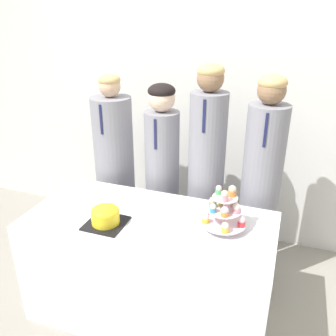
{
  "coord_description": "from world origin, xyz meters",
  "views": [
    {
      "loc": [
        0.74,
        -1.36,
        1.92
      ],
      "look_at": [
        0.11,
        0.4,
        1.09
      ],
      "focal_mm": 38.0,
      "sensor_mm": 36.0,
      "label": 1
    }
  ],
  "objects_px": {
    "round_cake": "(105,215)",
    "student_2": "(206,179)",
    "student_3": "(260,191)",
    "student_0": "(115,174)",
    "student_1": "(162,180)",
    "cake_knife": "(108,240)",
    "cupcake_stand": "(224,209)"
  },
  "relations": [
    {
      "from": "student_3",
      "to": "student_0",
      "type": "bearing_deg",
      "value": 180.0
    },
    {
      "from": "cake_knife",
      "to": "student_2",
      "type": "xyz_separation_m",
      "value": [
        0.34,
        0.87,
        0.04
      ]
    },
    {
      "from": "round_cake",
      "to": "student_3",
      "type": "distance_m",
      "value": 1.11
    },
    {
      "from": "student_0",
      "to": "student_3",
      "type": "relative_size",
      "value": 0.96
    },
    {
      "from": "student_0",
      "to": "student_2",
      "type": "height_order",
      "value": "student_2"
    },
    {
      "from": "round_cake",
      "to": "student_2",
      "type": "distance_m",
      "value": 0.85
    },
    {
      "from": "cake_knife",
      "to": "cupcake_stand",
      "type": "relative_size",
      "value": 0.96
    },
    {
      "from": "student_1",
      "to": "student_3",
      "type": "bearing_deg",
      "value": 0.0
    },
    {
      "from": "student_1",
      "to": "student_3",
      "type": "relative_size",
      "value": 0.94
    },
    {
      "from": "student_0",
      "to": "student_2",
      "type": "relative_size",
      "value": 0.93
    },
    {
      "from": "round_cake",
      "to": "cupcake_stand",
      "type": "bearing_deg",
      "value": 16.34
    },
    {
      "from": "student_0",
      "to": "student_1",
      "type": "xyz_separation_m",
      "value": [
        0.41,
        -0.0,
        0.01
      ]
    },
    {
      "from": "cake_knife",
      "to": "student_0",
      "type": "xyz_separation_m",
      "value": [
        -0.41,
        0.87,
        -0.04
      ]
    },
    {
      "from": "round_cake",
      "to": "student_2",
      "type": "xyz_separation_m",
      "value": [
        0.43,
        0.73,
        -0.02
      ]
    },
    {
      "from": "student_0",
      "to": "round_cake",
      "type": "bearing_deg",
      "value": -66.52
    },
    {
      "from": "cupcake_stand",
      "to": "student_0",
      "type": "distance_m",
      "value": 1.14
    },
    {
      "from": "round_cake",
      "to": "student_0",
      "type": "distance_m",
      "value": 0.8
    },
    {
      "from": "cake_knife",
      "to": "student_0",
      "type": "distance_m",
      "value": 0.97
    },
    {
      "from": "student_0",
      "to": "student_2",
      "type": "bearing_deg",
      "value": -0.0
    },
    {
      "from": "cupcake_stand",
      "to": "student_1",
      "type": "height_order",
      "value": "student_1"
    },
    {
      "from": "round_cake",
      "to": "student_3",
      "type": "relative_size",
      "value": 0.15
    },
    {
      "from": "round_cake",
      "to": "student_3",
      "type": "height_order",
      "value": "student_3"
    },
    {
      "from": "student_3",
      "to": "student_1",
      "type": "bearing_deg",
      "value": -180.0
    },
    {
      "from": "round_cake",
      "to": "student_1",
      "type": "xyz_separation_m",
      "value": [
        0.09,
        0.73,
        -0.08
      ]
    },
    {
      "from": "cake_knife",
      "to": "cupcake_stand",
      "type": "distance_m",
      "value": 0.69
    },
    {
      "from": "cupcake_stand",
      "to": "student_0",
      "type": "relative_size",
      "value": 0.18
    },
    {
      "from": "student_2",
      "to": "cake_knife",
      "type": "bearing_deg",
      "value": -111.24
    },
    {
      "from": "cake_knife",
      "to": "student_3",
      "type": "xyz_separation_m",
      "value": [
        0.74,
        0.87,
        0.01
      ]
    },
    {
      "from": "round_cake",
      "to": "cupcake_stand",
      "type": "xyz_separation_m",
      "value": [
        0.67,
        0.2,
        0.07
      ]
    },
    {
      "from": "cupcake_stand",
      "to": "student_0",
      "type": "xyz_separation_m",
      "value": [
        -0.99,
        0.53,
        -0.16
      ]
    },
    {
      "from": "cake_knife",
      "to": "student_2",
      "type": "height_order",
      "value": "student_2"
    },
    {
      "from": "round_cake",
      "to": "student_2",
      "type": "bearing_deg",
      "value": 59.15
    }
  ]
}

